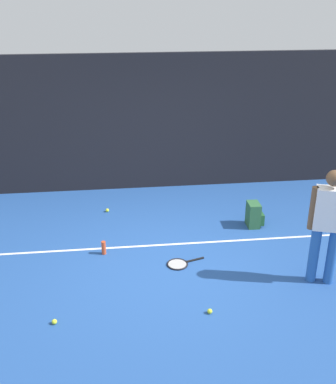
% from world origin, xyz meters
% --- Properties ---
extents(ground_plane, '(12.00, 12.00, 0.00)m').
position_xyz_m(ground_plane, '(0.00, 0.00, 0.00)').
color(ground_plane, '#234C93').
extents(back_fence, '(10.00, 0.10, 2.74)m').
position_xyz_m(back_fence, '(0.00, 3.00, 1.37)').
color(back_fence, black).
rests_on(back_fence, ground).
extents(court_line, '(9.00, 0.05, 0.00)m').
position_xyz_m(court_line, '(0.00, 0.53, 0.00)').
color(court_line, white).
rests_on(court_line, ground).
extents(tennis_player, '(0.51, 0.33, 1.70)m').
position_xyz_m(tennis_player, '(2.05, -0.74, 0.97)').
color(tennis_player, '#2659A5').
rests_on(tennis_player, ground).
extents(tennis_racket, '(0.64, 0.41, 0.03)m').
position_xyz_m(tennis_racket, '(0.11, -0.08, 0.01)').
color(tennis_racket, black).
rests_on(tennis_racket, ground).
extents(backpack, '(0.28, 0.30, 0.44)m').
position_xyz_m(backpack, '(1.59, 1.01, 0.21)').
color(backpack, '#2D6038').
rests_on(backpack, ground).
extents(tennis_ball_near_player, '(0.07, 0.07, 0.07)m').
position_xyz_m(tennis_ball_near_player, '(-1.62, -1.26, 0.03)').
color(tennis_ball_near_player, '#CCE033').
rests_on(tennis_ball_near_player, ground).
extents(tennis_ball_by_fence, '(0.07, 0.07, 0.07)m').
position_xyz_m(tennis_ball_by_fence, '(0.35, -1.28, 0.03)').
color(tennis_ball_by_fence, '#CCE033').
rests_on(tennis_ball_by_fence, ground).
extents(tennis_ball_mid_court, '(0.07, 0.07, 0.07)m').
position_xyz_m(tennis_ball_mid_court, '(-0.98, 1.87, 0.03)').
color(tennis_ball_mid_court, '#CCE033').
rests_on(tennis_ball_mid_court, ground).
extents(water_bottle, '(0.07, 0.07, 0.22)m').
position_xyz_m(water_bottle, '(-1.02, 0.36, 0.11)').
color(water_bottle, '#D84C26').
rests_on(water_bottle, ground).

